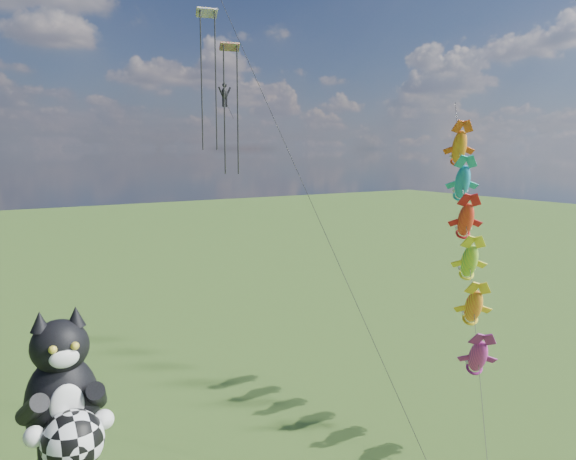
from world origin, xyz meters
TOP-DOWN VIEW (x-y plane):
  - cat_kite_rig at (-2.57, 4.61)m, footprint 2.32×4.08m
  - fish_windsock_rig at (20.16, 10.28)m, footprint 10.36×12.30m
  - parafoil_rig at (9.47, 18.87)m, footprint 4.44×17.15m

SIDE VIEW (x-z plane):
  - cat_kite_rig at x=-2.57m, z-range 3.07..14.46m
  - fish_windsock_rig at x=20.16m, z-range 1.16..19.95m
  - parafoil_rig at x=9.47m, z-range 5.91..32.30m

